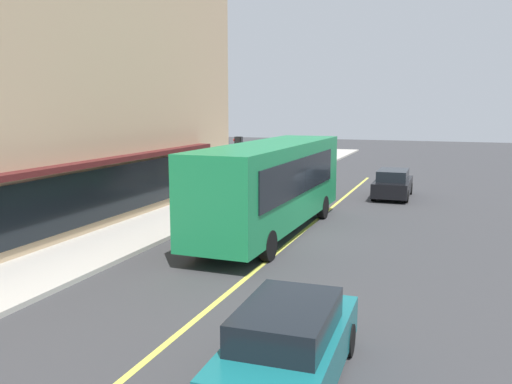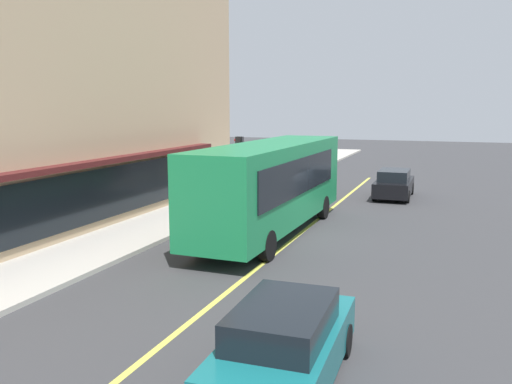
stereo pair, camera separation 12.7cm
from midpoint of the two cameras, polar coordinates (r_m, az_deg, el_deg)
The scene contains 9 objects.
ground at distance 20.45m, azimuth 4.10°, elevation -4.76°, with size 120.00×120.00×0.00m, color #38383A.
sidewalk at distance 22.69m, azimuth -10.19°, elevation -3.30°, with size 80.00×3.08×0.15m, color #B2ADA3.
lane_centre_stripe at distance 20.45m, azimuth 4.10°, elevation -4.75°, with size 36.00×0.16×0.01m, color #D8D14C.
bus at distance 20.57m, azimuth 1.54°, elevation 0.98°, with size 11.18×2.78×3.50m.
traffic_light at distance 27.46m, azimuth -1.94°, elevation 4.18°, with size 0.30×0.52×3.20m.
car_teal at distance 9.86m, azimuth 3.09°, elevation -15.81°, with size 4.35×1.95×1.52m.
car_black at distance 29.84m, azimuth 14.16°, elevation 0.84°, with size 4.31×1.89×1.52m.
pedestrian_mid_block at distance 29.21m, azimuth -0.74°, elevation 1.74°, with size 0.34×0.34×1.66m.
pedestrian_by_curb at distance 27.87m, azimuth -4.45°, elevation 1.63°, with size 0.34×0.34×1.86m.
Camera 1 is at (-19.12, -5.38, 4.90)m, focal length 37.81 mm.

